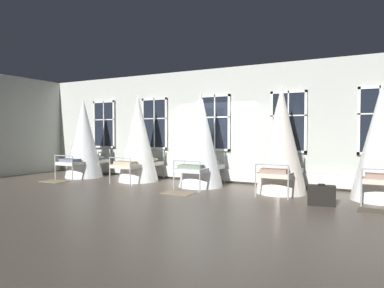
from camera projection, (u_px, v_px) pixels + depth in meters
The scene contains 12 objects.
ground at pixel (198, 187), 9.84m from camera, with size 26.03×26.03×0.00m, color brown.
back_wall_with_windows at pixel (216, 125), 10.91m from camera, with size 14.02×0.10×3.58m, color #B2B7AD.
window_bank at pixel (215, 151), 10.83m from camera, with size 10.13×0.10×2.67m.
cot_first at pixel (84, 139), 11.97m from camera, with size 1.30×1.84×2.73m.
cot_second at pixel (138, 139), 11.00m from camera, with size 1.30×1.84×2.77m.
cot_third at pixel (201, 140), 9.90m from camera, with size 1.30×1.85×2.77m.
cot_fourth at pixel (281, 141), 8.84m from camera, with size 1.30×1.84×2.78m.
cot_fifth at pixel (381, 143), 7.84m from camera, with size 1.30×1.85×2.71m.
rug_first at pixel (54, 181), 10.94m from camera, with size 0.80×0.56×0.01m, color #8E7A5B.
rug_third at pixel (178, 193), 8.82m from camera, with size 0.80×0.56×0.01m, color #8E7A5B.
rug_fifth at pixel (380, 212), 6.71m from camera, with size 0.80×0.56×0.01m, color brown.
suitcase_dark at pixel (321, 195), 7.32m from camera, with size 0.59×0.30×0.47m.
Camera 1 is at (4.39, -8.75, 1.56)m, focal length 32.17 mm.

